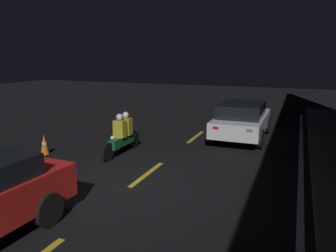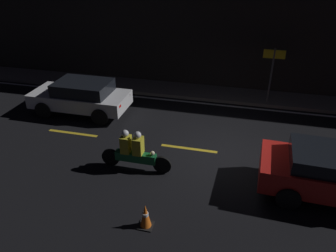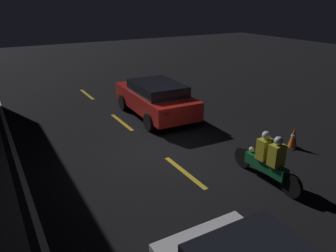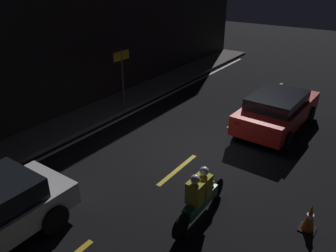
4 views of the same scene
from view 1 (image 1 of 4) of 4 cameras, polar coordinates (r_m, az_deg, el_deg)
The scene contains 8 objects.
ground_plane at distance 8.25m, azimuth -6.70°, elevation -10.57°, with size 56.00×56.00×0.00m, color black.
lane_dash_a at distance 17.36m, azimuth 9.19°, elevation 1.47°, with size 2.00×0.14×0.01m.
lane_dash_b at distance 13.10m, azimuth 4.81°, elevation -1.90°, with size 2.00×0.14×0.01m.
lane_dash_c at distance 9.08m, azimuth -3.67°, elevation -8.33°, with size 2.00×0.14×0.01m.
lane_solid_kerb at distance 7.38m, azimuth 22.08°, elevation -14.26°, with size 25.20×0.14×0.01m.
sedan_white at distance 12.98m, azimuth 12.76°, elevation 1.16°, with size 4.05×1.88×1.41m.
motorcycle at distance 10.84m, azimuth -7.92°, elevation -1.52°, with size 2.30×0.36×1.36m.
traffic_cone_near at distance 11.38m, azimuth -20.72°, elevation -3.09°, with size 0.37×0.37×0.69m.
Camera 1 is at (6.66, 3.69, 3.18)m, focal length 35.00 mm.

